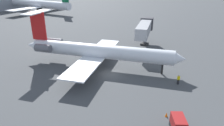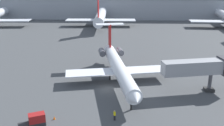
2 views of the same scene
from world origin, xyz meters
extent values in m
cube|color=#424447|center=(0.00, 0.00, -0.05)|extent=(400.00, 400.00, 0.10)
cylinder|color=silver|center=(1.95, 3.17, 3.29)|extent=(8.11, 27.97, 2.71)
cone|color=silver|center=(4.83, -11.33, 3.29)|extent=(2.96, 2.66, 2.58)
cone|color=silver|center=(-0.94, 17.78, 3.29)|extent=(2.77, 3.00, 2.31)
cube|color=silver|center=(7.56, 5.30, 2.23)|extent=(10.85, 6.30, 0.24)
cube|color=silver|center=(-4.04, 3.00, 2.23)|extent=(10.85, 6.30, 0.24)
cylinder|color=#595960|center=(2.03, 14.39, 3.69)|extent=(2.09, 3.43, 1.50)
cylinder|color=#595960|center=(-2.40, 13.51, 3.69)|extent=(2.09, 3.43, 1.50)
cube|color=red|center=(-0.57, 15.91, 7.46)|extent=(0.86, 3.19, 5.63)
cube|color=silver|center=(-0.57, 15.91, 10.18)|extent=(7.14, 3.68, 0.20)
cylinder|color=black|center=(4.29, -8.59, 0.97)|extent=(0.36, 0.36, 1.93)
cylinder|color=black|center=(3.13, 5.45, 0.97)|extent=(0.36, 0.36, 1.93)
cylinder|color=black|center=(-0.01, 4.82, 0.97)|extent=(0.36, 0.36, 1.93)
cube|color=gray|center=(16.63, -0.78, 5.09)|extent=(13.33, 5.22, 2.60)
cube|color=#333338|center=(22.63, 0.47, 5.09)|extent=(3.00, 3.62, 3.20)
cylinder|color=#4C4C51|center=(19.82, -0.12, 1.90)|extent=(0.70, 0.70, 3.79)
cube|color=#262626|center=(19.82, -0.12, 0.25)|extent=(1.80, 1.80, 0.50)
cube|color=black|center=(1.58, -11.98, 0.42)|extent=(0.32, 0.38, 0.85)
cube|color=yellow|center=(1.58, -11.98, 1.15)|extent=(0.36, 0.46, 0.60)
sphere|color=tan|center=(1.58, -11.98, 1.57)|extent=(0.24, 0.24, 0.24)
cube|color=maroon|center=(-10.06, -13.96, 1.25)|extent=(2.76, 2.26, 1.30)
cone|color=orange|center=(-7.92, -12.21, 0.28)|extent=(0.36, 0.36, 0.55)
cylinder|color=silver|center=(48.94, 66.34, 4.21)|extent=(6.16, 40.83, 3.63)
cube|color=silver|center=(48.94, 66.34, 2.80)|extent=(34.48, 8.12, 0.30)
cube|color=black|center=(48.94, 66.34, 1.20)|extent=(1.20, 2.80, 2.40)
camera|label=1|loc=(-30.02, -15.58, 16.32)|focal=32.47mm
camera|label=2|loc=(2.74, -48.07, 21.52)|focal=41.92mm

